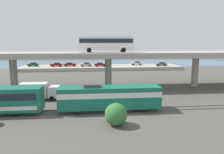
# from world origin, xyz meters

# --- Properties ---
(ground_plane) EXTENTS (260.00, 260.00, 0.00)m
(ground_plane) POSITION_xyz_m (0.00, 0.00, 0.00)
(ground_plane) COLOR #4C4944
(rail_strip_near) EXTENTS (110.00, 0.12, 0.12)m
(rail_strip_near) POSITION_xyz_m (0.00, 3.29, 0.06)
(rail_strip_near) COLOR #59544C
(rail_strip_near) RESTS_ON ground_plane
(rail_strip_far) EXTENTS (110.00, 0.12, 0.12)m
(rail_strip_far) POSITION_xyz_m (0.00, 4.71, 0.06)
(rail_strip_far) COLOR #59544C
(rail_strip_far) RESTS_ON ground_plane
(train_locomotive) EXTENTS (16.07, 3.04, 4.18)m
(train_locomotive) POSITION_xyz_m (-0.35, 4.00, 2.19)
(train_locomotive) COLOR #14664C
(train_locomotive) RESTS_ON ground_plane
(highway_overpass) EXTENTS (96.00, 10.49, 8.08)m
(highway_overpass) POSITION_xyz_m (0.00, 20.00, 7.25)
(highway_overpass) COLOR #9E998E
(highway_overpass) RESTS_ON ground_plane
(transit_bus_on_overpass) EXTENTS (12.00, 2.68, 3.40)m
(transit_bus_on_overpass) POSITION_xyz_m (-0.43, 20.08, 10.14)
(transit_bus_on_overpass) COLOR silver
(transit_bus_on_overpass) RESTS_ON highway_overpass
(service_truck_west) EXTENTS (6.80, 2.46, 3.04)m
(service_truck_west) POSITION_xyz_m (-13.09, 11.34, 1.64)
(service_truck_west) COLOR silver
(service_truck_west) RESTS_ON ground_plane
(pier_parking_lot) EXTENTS (61.86, 13.01, 1.25)m
(pier_parking_lot) POSITION_xyz_m (0.00, 55.00, 0.62)
(pier_parking_lot) COLOR #9E998E
(pier_parking_lot) RESTS_ON ground_plane
(parked_car_0) EXTENTS (4.60, 1.85, 1.50)m
(parked_car_0) POSITION_xyz_m (14.59, 56.77, 2.02)
(parked_car_0) COLOR #B7B7BC
(parked_car_0) RESTS_ON pier_parking_lot
(parked_car_1) EXTENTS (4.55, 1.87, 1.50)m
(parked_car_1) POSITION_xyz_m (-17.03, 54.58, 2.02)
(parked_car_1) COLOR maroon
(parked_car_1) RESTS_ON pier_parking_lot
(parked_car_2) EXTENTS (4.00, 1.99, 1.50)m
(parked_car_2) POSITION_xyz_m (-26.08, 56.15, 2.02)
(parked_car_2) COLOR #0C4C26
(parked_car_2) RESTS_ON pier_parking_lot
(parked_car_3) EXTENTS (4.55, 1.84, 1.50)m
(parked_car_3) POSITION_xyz_m (-5.73, 54.14, 2.02)
(parked_car_3) COLOR #9E998C
(parked_car_3) RESTS_ON pier_parking_lot
(parked_car_4) EXTENTS (4.55, 1.93, 1.50)m
(parked_car_4) POSITION_xyz_m (-0.41, 53.31, 2.02)
(parked_car_4) COLOR maroon
(parked_car_4) RESTS_ON pier_parking_lot
(parked_car_5) EXTENTS (4.26, 1.97, 1.50)m
(parked_car_5) POSITION_xyz_m (23.54, 52.69, 2.02)
(parked_car_5) COLOR #515459
(parked_car_5) RESTS_ON pier_parking_lot
(parked_car_6) EXTENTS (4.66, 1.88, 1.50)m
(parked_car_6) POSITION_xyz_m (-12.00, 54.83, 2.02)
(parked_car_6) COLOR maroon
(parked_car_6) RESTS_ON pier_parking_lot
(harbor_water) EXTENTS (140.00, 36.00, 0.01)m
(harbor_water) POSITION_xyz_m (0.00, 78.00, 0.00)
(harbor_water) COLOR #385B7A
(harbor_water) RESTS_ON ground_plane
(shrub_right) EXTENTS (2.80, 2.80, 2.80)m
(shrub_right) POSITION_xyz_m (-0.81, -1.65, 1.40)
(shrub_right) COLOR #306B32
(shrub_right) RESTS_ON ground_plane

